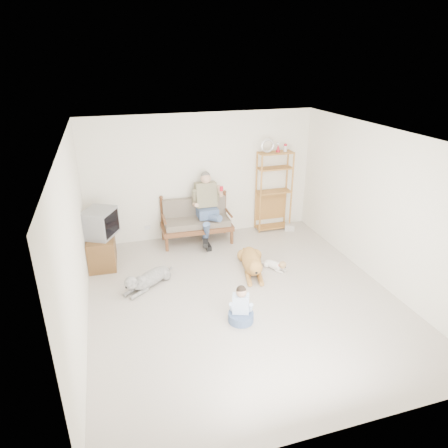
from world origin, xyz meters
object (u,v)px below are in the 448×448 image
object	(u,v)px
loveseat	(196,220)
etagere	(274,191)
tv_stand	(102,250)
golden_retriever	(252,263)

from	to	relation	value
loveseat	etagere	xyz separation A→B (m)	(1.85, 0.12, 0.45)
tv_stand	etagere	bearing A→B (deg)	12.18
etagere	tv_stand	world-z (taller)	etagere
tv_stand	golden_retriever	distance (m)	2.92
loveseat	tv_stand	size ratio (longest dim) A/B	1.65
etagere	golden_retriever	xyz separation A→B (m)	(-1.16, -1.75, -0.75)
etagere	golden_retriever	distance (m)	2.23
loveseat	golden_retriever	distance (m)	1.80
tv_stand	loveseat	bearing A→B (deg)	17.33
tv_stand	golden_retriever	bearing A→B (deg)	-19.76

